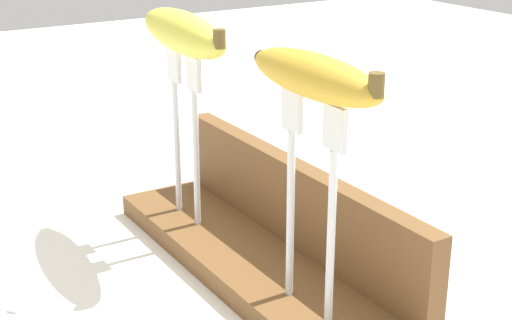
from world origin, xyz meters
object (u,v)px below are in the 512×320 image
(fork_stand_right, at_px, (311,188))
(banana_raised_left, at_px, (182,32))
(fork_stand_left, at_px, (185,121))
(banana_raised_right, at_px, (314,76))

(fork_stand_right, bearing_deg, banana_raised_left, 180.00)
(banana_raised_left, bearing_deg, fork_stand_left, -4.57)
(fork_stand_left, distance_m, fork_stand_right, 0.23)
(banana_raised_left, distance_m, banana_raised_right, 0.23)
(fork_stand_right, relative_size, banana_raised_right, 1.15)
(fork_stand_left, height_order, banana_raised_right, banana_raised_right)
(fork_stand_right, height_order, banana_raised_left, banana_raised_left)
(fork_stand_right, relative_size, banana_raised_left, 0.96)
(banana_raised_left, bearing_deg, banana_raised_right, -0.00)
(fork_stand_left, xyz_separation_m, banana_raised_left, (-0.00, 0.00, 0.10))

